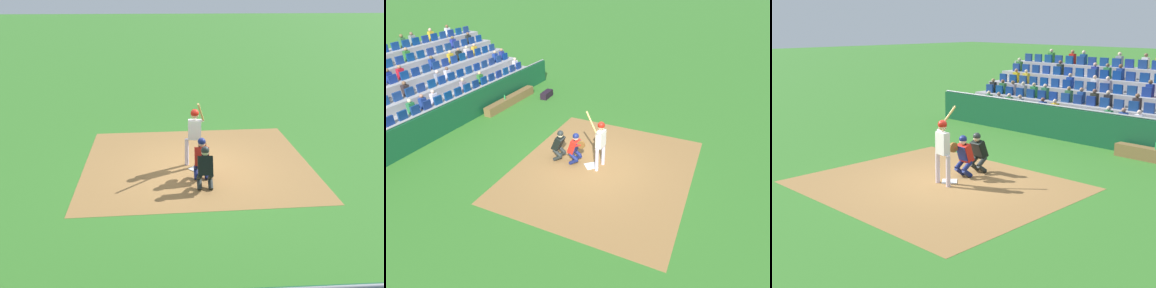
% 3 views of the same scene
% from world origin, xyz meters
% --- Properties ---
extents(ground_plane, '(160.00, 160.00, 0.00)m').
position_xyz_m(ground_plane, '(0.00, 0.00, 0.00)').
color(ground_plane, '#357327').
extents(infield_dirt_patch, '(7.48, 6.42, 0.01)m').
position_xyz_m(infield_dirt_patch, '(0.00, 0.50, 0.00)').
color(infield_dirt_patch, olive).
rests_on(infield_dirt_patch, ground_plane).
extents(home_plate_marker, '(0.62, 0.62, 0.02)m').
position_xyz_m(home_plate_marker, '(0.00, 0.00, 0.02)').
color(home_plate_marker, white).
rests_on(home_plate_marker, infield_dirt_patch).
extents(batter_at_plate, '(0.64, 0.72, 2.23)m').
position_xyz_m(batter_at_plate, '(-0.07, 0.31, 1.19)').
color(batter_at_plate, silver).
rests_on(batter_at_plate, ground_plane).
extents(catcher_crouching, '(0.46, 0.72, 1.31)m').
position_xyz_m(catcher_crouching, '(0.08, -0.63, 0.73)').
color(catcher_crouching, navy).
rests_on(catcher_crouching, ground_plane).
extents(home_plate_umpire, '(0.46, 0.45, 1.29)m').
position_xyz_m(home_plate_umpire, '(0.11, -1.30, 0.70)').
color(home_plate_umpire, '#252B2A').
rests_on(home_plate_umpire, ground_plane).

